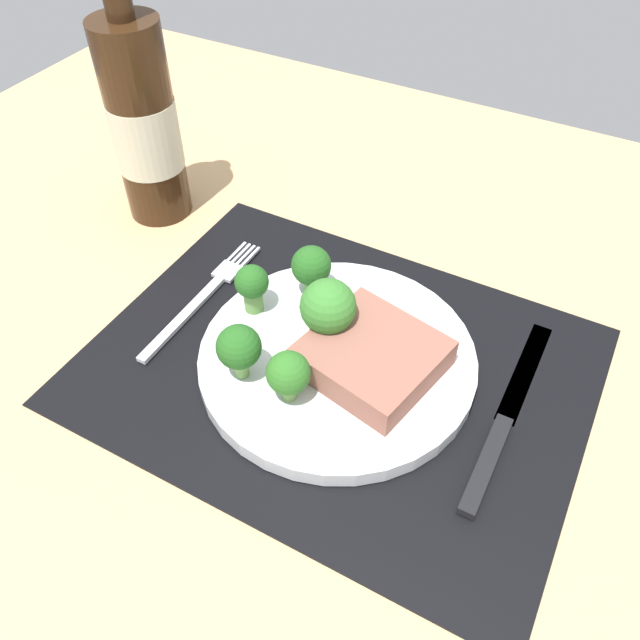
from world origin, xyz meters
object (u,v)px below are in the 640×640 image
(steak, at_px, (370,359))
(wine_bottle, at_px, (144,122))
(plate, at_px, (337,359))
(fork, at_px, (203,296))
(knife, at_px, (503,425))

(steak, xyz_separation_m, wine_bottle, (-0.33, 0.12, 0.08))
(plate, height_order, fork, plate)
(fork, height_order, wine_bottle, wine_bottle)
(steak, relative_size, fork, 0.56)
(steak, distance_m, knife, 0.12)
(steak, distance_m, fork, 0.20)
(steak, height_order, knife, steak)
(fork, distance_m, knife, 0.32)
(knife, bearing_deg, wine_bottle, 163.19)
(steak, distance_m, wine_bottle, 0.36)
(plate, height_order, steak, steak)
(plate, xyz_separation_m, knife, (0.16, 0.01, -0.00))
(steak, bearing_deg, wine_bottle, 159.65)
(fork, bearing_deg, steak, -6.85)
(steak, height_order, wine_bottle, wine_bottle)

